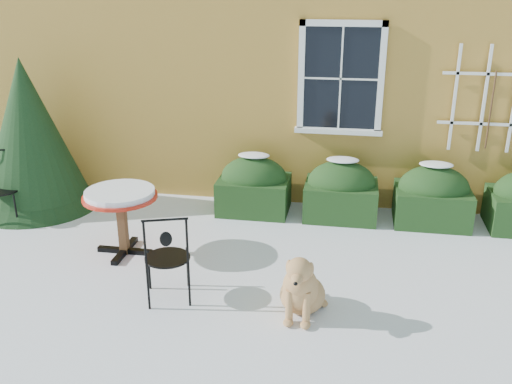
% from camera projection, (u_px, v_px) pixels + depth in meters
% --- Properties ---
extents(ground, '(80.00, 80.00, 0.00)m').
position_uv_depth(ground, '(241.00, 299.00, 6.31)').
color(ground, white).
rests_on(ground, ground).
extents(hedge_row, '(4.95, 0.80, 0.91)m').
position_uv_depth(hedge_row, '(386.00, 194.00, 8.26)').
color(hedge_row, black).
rests_on(hedge_row, ground).
extents(evergreen_shrub, '(1.88, 1.88, 2.28)m').
position_uv_depth(evergreen_shrub, '(31.00, 149.00, 8.60)').
color(evergreen_shrub, black).
rests_on(evergreen_shrub, ground).
extents(bistro_table, '(0.93, 0.93, 0.87)m').
position_uv_depth(bistro_table, '(120.00, 201.00, 7.12)').
color(bistro_table, black).
rests_on(bistro_table, ground).
extents(patio_chair_near, '(0.59, 0.58, 1.04)m').
position_uv_depth(patio_chair_near, '(167.00, 257.00, 6.14)').
color(patio_chair_near, black).
rests_on(patio_chair_near, ground).
extents(patio_chair_far, '(0.57, 0.57, 1.03)m').
position_uv_depth(patio_chair_far, '(2.00, 187.00, 8.20)').
color(patio_chair_far, black).
rests_on(patio_chair_far, ground).
extents(dog, '(0.53, 0.85, 0.77)m').
position_uv_depth(dog, '(301.00, 289.00, 5.92)').
color(dog, tan).
rests_on(dog, ground).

